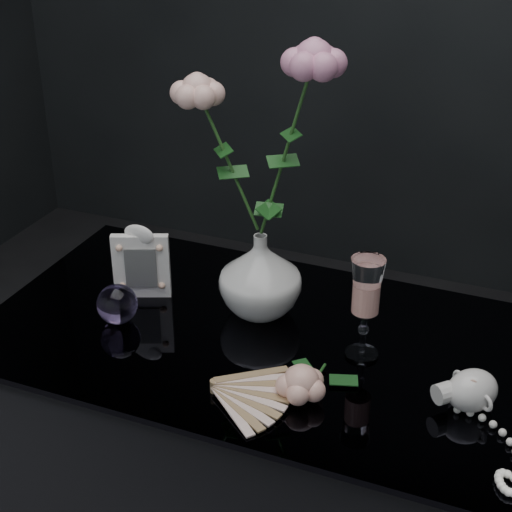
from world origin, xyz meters
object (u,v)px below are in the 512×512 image
at_px(vase, 260,275).
at_px(wine_glass, 365,309).
at_px(pearl_jar, 472,389).
at_px(picture_frame, 141,261).
at_px(loose_rose, 301,383).
at_px(paperweight, 117,304).

relative_size(vase, wine_glass, 0.85).
height_order(wine_glass, pearl_jar, wine_glass).
xyz_separation_m(picture_frame, loose_rose, (0.40, -0.19, -0.05)).
xyz_separation_m(wine_glass, picture_frame, (-0.46, 0.03, -0.02)).
distance_m(picture_frame, pearl_jar, 0.67).
distance_m(vase, loose_rose, 0.28).
height_order(picture_frame, paperweight, picture_frame).
bearing_deg(picture_frame, paperweight, -109.93).
height_order(wine_glass, loose_rose, wine_glass).
bearing_deg(pearl_jar, wine_glass, -156.34).
distance_m(wine_glass, paperweight, 0.46).
xyz_separation_m(vase, paperweight, (-0.23, -0.13, -0.04)).
relative_size(wine_glass, picture_frame, 1.23).
bearing_deg(pearl_jar, vase, -154.58).
relative_size(vase, paperweight, 2.12).
relative_size(picture_frame, pearl_jar, 0.63).
bearing_deg(vase, loose_rose, -53.86).
relative_size(vase, loose_rose, 0.91).
bearing_deg(wine_glass, vase, 163.35).
bearing_deg(loose_rose, wine_glass, 80.87).
height_order(paperweight, pearl_jar, paperweight).
relative_size(picture_frame, paperweight, 2.02).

